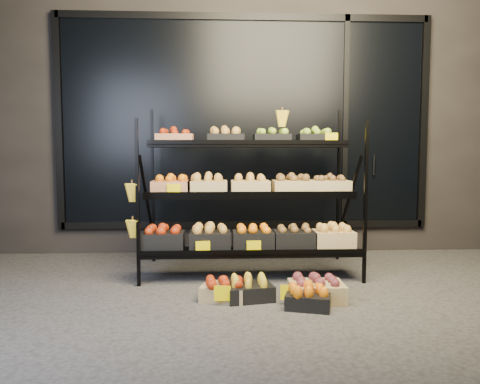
{
  "coord_description": "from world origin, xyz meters",
  "views": [
    {
      "loc": [
        -0.31,
        -3.97,
        1.2
      ],
      "look_at": [
        -0.1,
        0.55,
        0.81
      ],
      "focal_mm": 35.0,
      "sensor_mm": 36.0,
      "label": 1
    }
  ],
  "objects_px": {
    "floor_crate_midleft": "(249,289)",
    "display_rack": "(249,194)",
    "floor_crate_left": "(224,289)",
    "floor_crate_midright": "(317,289)"
  },
  "relations": [
    {
      "from": "floor_crate_midleft",
      "to": "floor_crate_left",
      "type": "bearing_deg",
      "value": 166.51
    },
    {
      "from": "display_rack",
      "to": "floor_crate_left",
      "type": "distance_m",
      "value": 1.13
    },
    {
      "from": "floor_crate_midleft",
      "to": "floor_crate_midright",
      "type": "relative_size",
      "value": 0.97
    },
    {
      "from": "floor_crate_left",
      "to": "floor_crate_midleft",
      "type": "distance_m",
      "value": 0.2
    },
    {
      "from": "floor_crate_midleft",
      "to": "floor_crate_midright",
      "type": "bearing_deg",
      "value": -16.57
    },
    {
      "from": "floor_crate_midleft",
      "to": "floor_crate_midright",
      "type": "xyz_separation_m",
      "value": [
        0.54,
        -0.05,
        0.01
      ]
    },
    {
      "from": "floor_crate_left",
      "to": "floor_crate_midright",
      "type": "relative_size",
      "value": 0.95
    },
    {
      "from": "display_rack",
      "to": "floor_crate_midleft",
      "type": "bearing_deg",
      "value": -93.48
    },
    {
      "from": "floor_crate_midleft",
      "to": "display_rack",
      "type": "bearing_deg",
      "value": 75.28
    },
    {
      "from": "display_rack",
      "to": "floor_crate_midleft",
      "type": "xyz_separation_m",
      "value": [
        -0.05,
        -0.86,
        -0.7
      ]
    }
  ]
}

